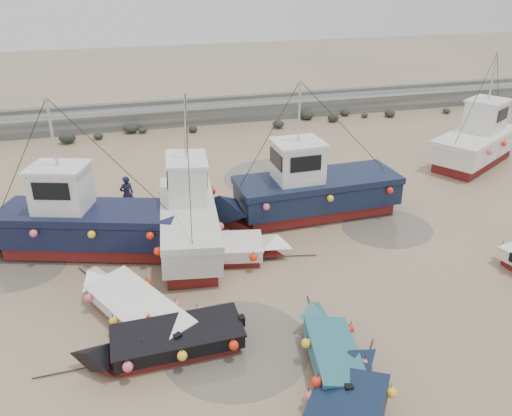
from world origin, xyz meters
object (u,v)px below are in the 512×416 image
Objects in this scene: dinghy_0 at (134,304)px; dinghy_4 at (165,339)px; cabin_boat_0 at (74,221)px; cabin_boat_2 at (305,190)px; dinghy_5 at (226,248)px; cabin_boat_1 at (186,212)px; cabin_boat_3 at (480,139)px; dinghy_2 at (328,347)px; person at (129,211)px.

dinghy_4 is at bearing -95.88° from dinghy_0.
cabin_boat_0 and cabin_boat_2 have the same top height.
dinghy_4 is at bearing -19.96° from dinghy_5.
dinghy_0 and dinghy_5 have the same top height.
cabin_boat_1 is at bearing -15.15° from dinghy_4.
cabin_boat_0 is 1.16× the size of cabin_boat_3.
dinghy_2 is 0.85× the size of dinghy_5.
dinghy_2 is at bearing -110.86° from dinghy_4.
dinghy_0 is at bearing -140.77° from cabin_boat_0.
dinghy_0 is at bearing -42.21° from dinghy_5.
cabin_boat_3 is 4.87× the size of person.
dinghy_4 and dinghy_5 have the same top height.
cabin_boat_0 reaches higher than person.
cabin_boat_3 is at bearing 51.01° from dinghy_2.
dinghy_4 is (-4.58, 1.59, -0.03)m from dinghy_2.
dinghy_2 is 0.53× the size of cabin_boat_1.
dinghy_0 is 22.46m from cabin_boat_3.
dinghy_2 reaches higher than person.
cabin_boat_0 is at bearing 179.96° from cabin_boat_1.
dinghy_5 is 0.58× the size of cabin_boat_0.
dinghy_2 and dinghy_5 have the same top height.
cabin_boat_3 reaches higher than person.
cabin_boat_3 is at bearing 20.70° from cabin_boat_1.
dinghy_0 is at bearing 21.37° from dinghy_4.
dinghy_0 is 4.59m from dinghy_5.
dinghy_0 is 5.29m from cabin_boat_1.
cabin_boat_0 is at bearing 20.63° from dinghy_4.
dinghy_4 is 0.66× the size of cabin_boat_1.
dinghy_0 is 1.22× the size of dinghy_2.
cabin_boat_0 is at bearing 140.37° from dinghy_2.
cabin_boat_3 is at bearing 123.33° from dinghy_5.
dinghy_0 is 0.64× the size of cabin_boat_1.
cabin_boat_2 is at bearing 14.76° from cabin_boat_1.
cabin_boat_2 is (5.55, 0.94, -0.04)m from cabin_boat_1.
dinghy_2 is 19.88m from cabin_boat_3.
cabin_boat_1 is 1.10× the size of cabin_boat_3.
dinghy_4 is at bearing -98.31° from cabin_boat_1.
cabin_boat_2 reaches higher than dinghy_5.
cabin_boat_0 is at bearing -108.62° from cabin_boat_3.
cabin_boat_1 is 5.63m from cabin_boat_2.
cabin_boat_2 is at bearing 83.88° from dinghy_2.
person is at bearing 2.56° from dinghy_4.
cabin_boat_1 is 18.54m from cabin_boat_3.
cabin_boat_1 reaches higher than person.
dinghy_4 is (0.84, -1.98, 0.01)m from dinghy_0.
dinghy_2 is at bearing 97.62° from person.
dinghy_2 is 8.77m from cabin_boat_1.
cabin_boat_1 and cabin_boat_2 have the same top height.
dinghy_0 is at bearing 123.29° from cabin_boat_2.
cabin_boat_3 is (16.61, 6.85, 0.82)m from dinghy_5.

